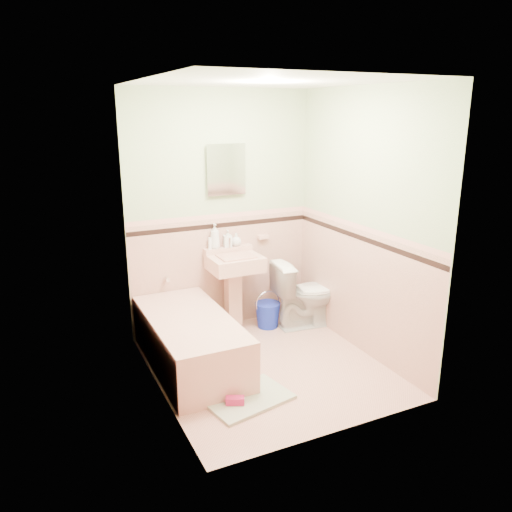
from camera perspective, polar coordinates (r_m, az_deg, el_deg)
name	(u,v)px	position (r m, az deg, el deg)	size (l,w,h in m)	color
floor	(268,367)	(4.79, 1.32, -12.33)	(2.20, 2.20, 0.00)	#D9A08E
ceiling	(270,81)	(4.22, 1.55, 19.06)	(2.20, 2.20, 0.00)	white
wall_back	(221,213)	(5.32, -3.96, 4.87)	(2.50, 2.50, 0.00)	beige
wall_front	(343,270)	(3.43, 9.76, -1.60)	(2.50, 2.50, 0.00)	beige
wall_left	(154,248)	(4.00, -11.45, 0.84)	(2.50, 2.50, 0.00)	beige
wall_right	(364,224)	(4.87, 12.00, 3.50)	(2.50, 2.50, 0.00)	beige
wainscot_back	(223,272)	(5.47, -3.78, -1.84)	(2.00, 2.00, 0.00)	#DBA593
wainscot_front	(338,358)	(3.69, 9.17, -11.22)	(2.00, 2.00, 0.00)	#DBA593
wainscot_left	(159,325)	(4.22, -10.81, -7.69)	(2.20, 2.20, 0.00)	#DBA593
wainscot_right	(359,290)	(5.04, 11.47, -3.75)	(2.20, 2.20, 0.00)	#DBA593
accent_back	(222,225)	(5.33, -3.86, 3.47)	(2.00, 2.00, 0.00)	black
accent_front	(341,288)	(3.49, 9.49, -3.56)	(2.00, 2.00, 0.00)	black
accent_left	(157,264)	(4.04, -11.11, -0.90)	(2.20, 2.20, 0.00)	black
accent_right	(361,238)	(4.88, 11.75, 1.99)	(2.20, 2.20, 0.00)	black
cap_back	(222,216)	(5.31, -3.88, 4.52)	(2.00, 2.00, 0.00)	#D99A8C
cap_front	(341,274)	(3.46, 9.56, -2.00)	(2.00, 2.00, 0.00)	#D99A8C
cap_left	(156,252)	(4.01, -11.18, 0.46)	(2.20, 2.20, 0.00)	#D99A8C
cap_right	(362,228)	(4.86, 11.81, 3.14)	(2.20, 2.20, 0.00)	#D99A8C
bathtub	(190,343)	(4.75, -7.40, -9.69)	(0.70, 1.50, 0.45)	#D49F8D
tub_faucet	(166,279)	(5.24, -10.04, -2.53)	(0.04, 0.04, 0.12)	silver
sink	(235,294)	(5.35, -2.34, -4.31)	(0.53, 0.48, 0.83)	#D49F8D
sink_faucet	(230,242)	(5.32, -3.00, 1.56)	(0.02, 0.02, 0.10)	silver
medicine_cabinet	(226,169)	(5.24, -3.42, 9.69)	(0.38, 0.04, 0.47)	white
soap_dish	(263,237)	(5.54, 0.78, 2.17)	(0.12, 0.07, 0.04)	#D49F8D
soap_bottle_left	(215,236)	(5.28, -4.66, 2.25)	(0.10, 0.10, 0.26)	#B2B2B2
soap_bottle_mid	(228,238)	(5.34, -3.21, 1.99)	(0.08, 0.08, 0.18)	#B2B2B2
soap_bottle_right	(236,239)	(5.39, -2.24, 1.87)	(0.11, 0.11, 0.14)	#B2B2B2
tube	(210,243)	(5.28, -5.20, 1.43)	(0.04, 0.04, 0.12)	white
toilet	(307,293)	(5.53, 5.71, -4.22)	(0.41, 0.72, 0.74)	white
bucket	(268,315)	(5.55, 1.33, -6.64)	(0.27, 0.27, 0.27)	#1126AC
bath_mat	(248,398)	(4.30, -0.93, -15.72)	(0.68, 0.45, 0.03)	#A0AB8E
shoe	(235,400)	(4.20, -2.37, -15.93)	(0.15, 0.07, 0.06)	#BF1E59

